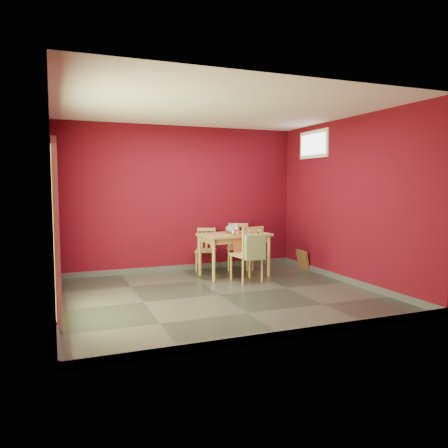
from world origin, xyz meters
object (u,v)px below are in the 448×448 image
object	(u,v)px
chair_far_right	(238,246)
chair_far_left	(206,249)
tote_bag	(255,247)
picture_frame	(303,260)
chair_near	(248,253)
cat	(232,227)
dining_table	(234,239)

from	to	relation	value
chair_far_right	chair_far_left	bearing A→B (deg)	171.46
tote_bag	picture_frame	xyz separation A→B (m)	(1.41, 0.82, -0.43)
chair_far_right	chair_near	bearing A→B (deg)	-105.15
chair_far_left	picture_frame	bearing A→B (deg)	-18.28
cat	chair_far_left	bearing A→B (deg)	132.85
chair_far_left	chair_near	distance (m)	1.23
picture_frame	chair_far_left	bearing A→B (deg)	161.72
dining_table	chair_far_right	xyz separation A→B (m)	(0.31, 0.53, -0.21)
chair_far_right	cat	bearing A→B (deg)	-125.38
chair_far_left	chair_far_right	xyz separation A→B (m)	(0.62, -0.09, 0.04)
chair_far_left	cat	size ratio (longest dim) A/B	1.94
dining_table	picture_frame	size ratio (longest dim) A/B	3.43
dining_table	chair_far_left	size ratio (longest dim) A/B	1.57
cat	picture_frame	xyz separation A→B (m)	(1.46, -0.03, -0.67)
chair_near	tote_bag	distance (m)	0.26
chair_far_right	chair_near	xyz separation A→B (m)	(-0.30, -1.09, 0.03)
dining_table	chair_near	size ratio (longest dim) A/B	1.35
chair_near	picture_frame	size ratio (longest dim) A/B	2.55
chair_near	picture_frame	distance (m)	1.58
chair_far_right	tote_bag	distance (m)	1.35
dining_table	chair_far_left	bearing A→B (deg)	116.93
dining_table	chair_near	bearing A→B (deg)	-88.97
dining_table	chair_near	world-z (taller)	chair_near
chair_far_right	chair_near	size ratio (longest dim) A/B	0.93
cat	tote_bag	bearing A→B (deg)	-72.28
dining_table	chair_near	distance (m)	0.59
dining_table	picture_frame	xyz separation A→B (m)	(1.44, 0.04, -0.48)
dining_table	cat	size ratio (longest dim) A/B	3.05
chair_near	tote_bag	bearing A→B (deg)	-84.71
tote_bag	cat	size ratio (longest dim) A/B	1.16
dining_table	tote_bag	bearing A→B (deg)	-87.76
tote_bag	cat	distance (m)	0.89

